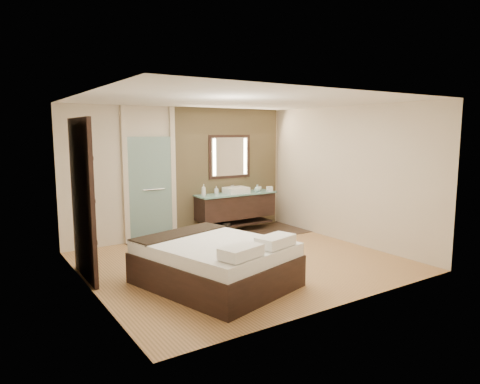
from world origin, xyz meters
TOP-DOWN VIEW (x-y plane):
  - floor at (0.00, 0.00)m, footprint 5.00×5.00m
  - tile_strip at (0.60, 1.60)m, footprint 3.80×1.30m
  - stone_wall at (1.10, 2.21)m, footprint 2.60×0.08m
  - vanity at (1.10, 1.92)m, footprint 1.85×0.55m
  - mirror_unit at (1.10, 2.16)m, footprint 1.06×0.04m
  - frosted_door at (-0.75, 2.20)m, footprint 1.10×0.12m
  - shoji_partition at (-2.43, 0.60)m, footprint 0.06×1.20m
  - bed at (-0.93, -0.71)m, footprint 2.12×2.40m
  - bath_mat at (0.32, 0.75)m, footprint 0.83×0.68m
  - waste_bin at (0.76, 1.79)m, footprint 0.28×0.28m
  - tissue_box at (1.92, 1.77)m, footprint 0.16×0.16m
  - soap_bottle_a at (0.30, 1.91)m, footprint 0.11×0.11m
  - soap_bottle_b at (0.67, 2.01)m, footprint 0.10×0.10m
  - soap_bottle_c at (1.60, 1.81)m, footprint 0.16×0.16m
  - cup at (1.77, 1.98)m, footprint 0.15×0.15m

SIDE VIEW (x-z plane):
  - floor at x=0.00m, z-range 0.00..0.00m
  - tile_strip at x=0.60m, z-range 0.00..0.01m
  - bath_mat at x=0.32m, z-range 0.01..0.03m
  - waste_bin at x=0.76m, z-range 0.00..0.27m
  - bed at x=-0.93m, z-range -0.07..0.72m
  - vanity at x=1.10m, z-range 0.14..1.02m
  - cup at x=1.77m, z-range 0.86..0.96m
  - tissue_box at x=1.92m, z-range 0.86..0.97m
  - soap_bottle_c at x=1.60m, z-range 0.86..1.03m
  - soap_bottle_b at x=0.67m, z-range 0.86..1.04m
  - soap_bottle_a at x=0.30m, z-range 0.86..1.11m
  - frosted_door at x=-0.75m, z-range -0.21..2.49m
  - shoji_partition at x=-2.43m, z-range 0.01..2.41m
  - stone_wall at x=1.10m, z-range 0.00..2.70m
  - mirror_unit at x=1.10m, z-range 1.17..2.13m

